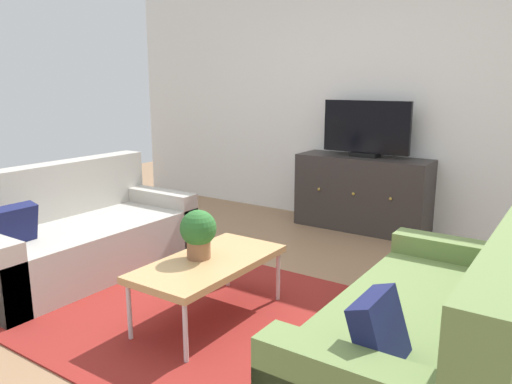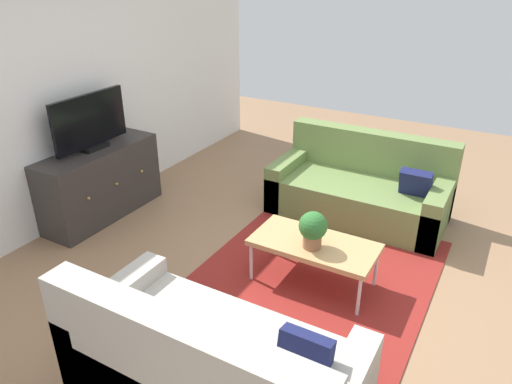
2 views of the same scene
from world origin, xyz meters
TOP-DOWN VIEW (x-y plane):
  - ground_plane at (0.00, 0.00)m, footprint 10.00×10.00m
  - wall_back at (0.00, 2.55)m, footprint 6.40×0.12m
  - area_rug at (0.00, -0.15)m, footprint 2.50×1.90m
  - couch_left_side at (-1.44, -0.10)m, footprint 0.89×1.79m
  - couch_right_side at (1.44, -0.10)m, footprint 0.89×1.79m
  - coffee_table at (0.01, -0.17)m, footprint 0.52×1.03m
  - potted_plant at (-0.06, -0.18)m, footprint 0.23×0.23m
  - tv_console at (0.03, 2.27)m, footprint 1.34×0.47m
  - flat_screen_tv at (0.03, 2.29)m, footprint 0.90×0.16m

SIDE VIEW (x-z plane):
  - ground_plane at x=0.00m, z-range 0.00..0.00m
  - area_rug at x=0.00m, z-range 0.00..0.01m
  - couch_left_side at x=-1.44m, z-range -0.15..0.70m
  - couch_right_side at x=1.44m, z-range -0.15..0.70m
  - coffee_table at x=0.01m, z-range 0.17..0.57m
  - tv_console at x=0.03m, z-range 0.00..0.75m
  - potted_plant at x=-0.06m, z-range 0.42..0.73m
  - flat_screen_tv at x=0.03m, z-range 0.75..1.31m
  - wall_back at x=0.00m, z-range 0.00..2.70m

